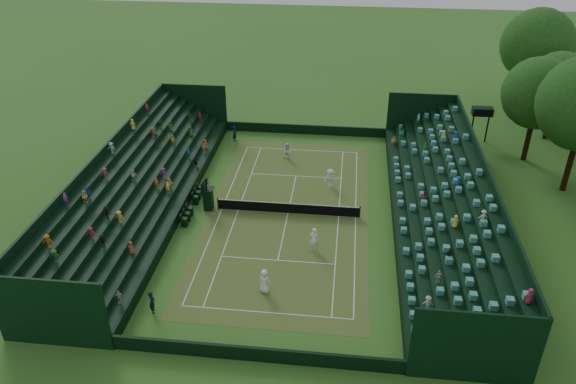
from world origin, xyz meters
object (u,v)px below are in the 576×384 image
(player_far_west, at_px, (287,151))
(player_near_west, at_px, (265,281))
(tennis_net, at_px, (288,208))
(umpire_chair, at_px, (208,196))
(player_far_east, at_px, (330,178))
(player_near_east, at_px, (314,239))

(player_far_west, bearing_deg, player_near_west, -66.58)
(tennis_net, height_order, umpire_chair, umpire_chair)
(tennis_net, relative_size, player_far_east, 6.79)
(player_near_west, distance_m, player_far_east, 15.14)
(player_far_east, bearing_deg, player_near_east, -106.79)
(tennis_net, distance_m, umpire_chair, 6.60)
(umpire_chair, bearing_deg, player_far_west, 61.65)
(player_far_west, distance_m, player_far_east, 6.63)
(player_near_west, relative_size, player_near_east, 0.92)
(player_near_east, bearing_deg, player_far_east, -97.83)
(tennis_net, distance_m, player_near_east, 5.43)
(tennis_net, relative_size, umpire_chair, 4.01)
(umpire_chair, distance_m, player_near_west, 11.53)
(tennis_net, xyz_separation_m, umpire_chair, (-6.56, -0.12, 0.72))
(player_far_west, height_order, player_far_east, player_far_east)
(player_near_east, bearing_deg, tennis_net, -66.43)
(player_near_west, height_order, player_near_east, player_near_east)
(tennis_net, relative_size, player_near_west, 6.58)
(tennis_net, xyz_separation_m, player_far_east, (3.19, 4.82, 0.33))
(tennis_net, bearing_deg, player_far_west, 97.01)
(tennis_net, height_order, player_near_west, player_near_west)
(player_near_west, height_order, player_far_east, player_near_west)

